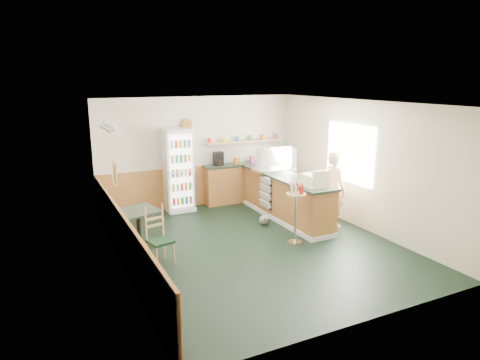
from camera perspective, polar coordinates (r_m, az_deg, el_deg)
ground at (r=8.34m, az=1.98°, el=-8.59°), size 6.00×6.00×0.00m
room_envelope at (r=8.44m, az=-1.63°, el=2.48°), size 5.04×6.02×2.72m
service_counter at (r=9.72m, az=6.08°, el=-2.57°), size 0.68×3.01×1.01m
back_counter at (r=11.07m, az=0.66°, el=-0.04°), size 2.24×0.42×1.69m
drinks_fridge at (r=10.26m, az=-8.20°, el=1.30°), size 0.66×0.54×1.99m
display_case at (r=9.98m, az=4.55°, el=2.72°), size 0.95×0.50×0.54m
cash_register at (r=8.68m, az=9.94°, el=-0.05°), size 0.43×0.45×0.25m
shopkeeper at (r=9.35m, az=12.51°, el=-1.17°), size 0.40×0.55×1.64m
condiment_stand at (r=8.25m, az=7.47°, el=-3.23°), size 0.37×0.37×1.16m
newspaper_rack at (r=9.76m, az=3.38°, el=-1.67°), size 0.09×0.45×0.72m
cafe_table at (r=8.13m, az=-13.39°, el=-5.47°), size 0.85×0.85×0.77m
cafe_chair at (r=7.55m, az=-10.80°, el=-6.95°), size 0.46×0.46×1.01m
dog_doorstop at (r=9.39m, az=3.24°, el=-5.30°), size 0.20×0.26×0.24m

